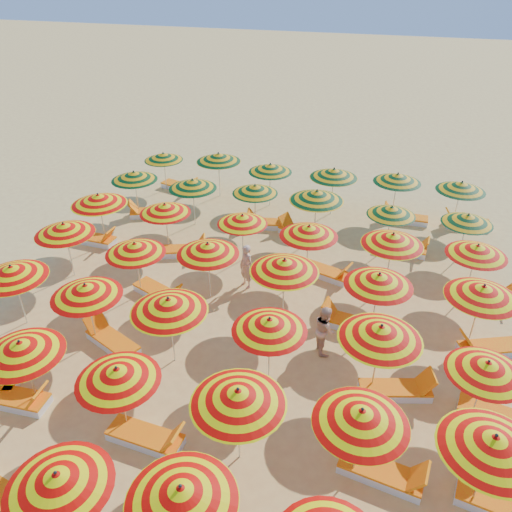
# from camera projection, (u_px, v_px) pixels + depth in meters

# --- Properties ---
(ground) EXTENTS (120.00, 120.00, 0.00)m
(ground) POSITION_uv_depth(u_px,v_px,m) (251.00, 309.00, 15.07)
(ground) COLOR #EFC56A
(ground) RESTS_ON ground
(umbrella_2) EXTENTS (2.30, 2.30, 1.95)m
(umbrella_2) POSITION_uv_depth(u_px,v_px,m) (58.00, 480.00, 8.31)
(umbrella_2) COLOR silver
(umbrella_2) RESTS_ON ground
(umbrella_3) EXTENTS (2.51, 2.51, 2.01)m
(umbrella_3) POSITION_uv_depth(u_px,v_px,m) (181.00, 494.00, 8.04)
(umbrella_3) COLOR silver
(umbrella_3) RESTS_ON ground
(umbrella_7) EXTENTS (2.03, 2.03, 1.99)m
(umbrella_7) POSITION_uv_depth(u_px,v_px,m) (21.00, 348.00, 11.02)
(umbrella_7) COLOR silver
(umbrella_7) RESTS_ON ground
(umbrella_8) EXTENTS (2.10, 2.10, 1.92)m
(umbrella_8) POSITION_uv_depth(u_px,v_px,m) (117.00, 375.00, 10.42)
(umbrella_8) COLOR silver
(umbrella_8) RESTS_ON ground
(umbrella_9) EXTENTS (2.51, 2.51, 2.07)m
(umbrella_9) POSITION_uv_depth(u_px,v_px,m) (238.00, 397.00, 9.73)
(umbrella_9) COLOR silver
(umbrella_9) RESTS_ON ground
(umbrella_10) EXTENTS (2.13, 2.13, 2.00)m
(umbrella_10) POSITION_uv_depth(u_px,v_px,m) (361.00, 417.00, 9.39)
(umbrella_10) COLOR silver
(umbrella_10) RESTS_ON ground
(umbrella_11) EXTENTS (2.31, 2.31, 2.07)m
(umbrella_11) POSITION_uv_depth(u_px,v_px,m) (494.00, 443.00, 8.81)
(umbrella_11) COLOR silver
(umbrella_11) RESTS_ON ground
(umbrella_12) EXTENTS (2.16, 2.16, 2.01)m
(umbrella_12) POSITION_uv_depth(u_px,v_px,m) (12.00, 272.00, 13.61)
(umbrella_12) COLOR silver
(umbrella_12) RESTS_ON ground
(umbrella_13) EXTENTS (1.95, 1.95, 1.97)m
(umbrella_13) POSITION_uv_depth(u_px,v_px,m) (86.00, 290.00, 12.93)
(umbrella_13) COLOR silver
(umbrella_13) RESTS_ON ground
(umbrella_14) EXTENTS (2.39, 2.39, 2.07)m
(umbrella_14) POSITION_uv_depth(u_px,v_px,m) (169.00, 305.00, 12.25)
(umbrella_14) COLOR silver
(umbrella_14) RESTS_ON ground
(umbrella_15) EXTENTS (2.21, 2.21, 1.94)m
(umbrella_15) POSITION_uv_depth(u_px,v_px,m) (270.00, 325.00, 11.79)
(umbrella_15) COLOR silver
(umbrella_15) RESTS_ON ground
(umbrella_16) EXTENTS (2.45, 2.45, 2.08)m
(umbrella_16) POSITION_uv_depth(u_px,v_px,m) (381.00, 333.00, 11.35)
(umbrella_16) COLOR silver
(umbrella_16) RESTS_ON ground
(umbrella_17) EXTENTS (1.99, 1.99, 1.84)m
(umbrella_17) POSITION_uv_depth(u_px,v_px,m) (487.00, 368.00, 10.69)
(umbrella_17) COLOR silver
(umbrella_17) RESTS_ON ground
(umbrella_18) EXTENTS (2.36, 2.36, 2.00)m
(umbrella_18) POSITION_uv_depth(u_px,v_px,m) (64.00, 229.00, 15.74)
(umbrella_18) COLOR silver
(umbrella_18) RESTS_ON ground
(umbrella_19) EXTENTS (2.09, 2.09, 1.91)m
(umbrella_19) POSITION_uv_depth(u_px,v_px,m) (135.00, 248.00, 14.86)
(umbrella_19) COLOR silver
(umbrella_19) RESTS_ON ground
(umbrella_20) EXTENTS (2.27, 2.27, 1.99)m
(umbrella_20) POSITION_uv_depth(u_px,v_px,m) (208.00, 249.00, 14.69)
(umbrella_20) COLOR silver
(umbrella_20) RESTS_ON ground
(umbrella_21) EXTENTS (2.25, 2.25, 2.07)m
(umbrella_21) POSITION_uv_depth(u_px,v_px,m) (284.00, 266.00, 13.78)
(umbrella_21) COLOR silver
(umbrella_21) RESTS_ON ground
(umbrella_22) EXTENTS (2.39, 2.39, 1.98)m
(umbrella_22) POSITION_uv_depth(u_px,v_px,m) (379.00, 280.00, 13.33)
(umbrella_22) COLOR silver
(umbrella_22) RESTS_ON ground
(umbrella_23) EXTENTS (2.40, 2.40, 2.02)m
(umbrella_23) POSITION_uv_depth(u_px,v_px,m) (483.00, 292.00, 12.81)
(umbrella_23) COLOR silver
(umbrella_23) RESTS_ON ground
(umbrella_24) EXTENTS (1.98, 1.98, 2.08)m
(umbrella_24) POSITION_uv_depth(u_px,v_px,m) (98.00, 199.00, 17.43)
(umbrella_24) COLOR silver
(umbrella_24) RESTS_ON ground
(umbrella_25) EXTENTS (1.90, 1.90, 1.88)m
(umbrella_25) POSITION_uv_depth(u_px,v_px,m) (165.00, 209.00, 17.20)
(umbrella_25) COLOR silver
(umbrella_25) RESTS_ON ground
(umbrella_26) EXTENTS (2.20, 2.20, 1.80)m
(umbrella_26) POSITION_uv_depth(u_px,v_px,m) (242.00, 219.00, 16.66)
(umbrella_26) COLOR silver
(umbrella_26) RESTS_ON ground
(umbrella_27) EXTENTS (1.91, 1.91, 1.97)m
(umbrella_27) POSITION_uv_depth(u_px,v_px,m) (309.00, 231.00, 15.67)
(umbrella_27) COLOR silver
(umbrella_27) RESTS_ON ground
(umbrella_28) EXTENTS (2.11, 2.11, 2.02)m
(umbrella_28) POSITION_uv_depth(u_px,v_px,m) (393.00, 239.00, 15.13)
(umbrella_28) COLOR silver
(umbrella_28) RESTS_ON ground
(umbrella_29) EXTENTS (2.11, 2.11, 1.90)m
(umbrella_29) POSITION_uv_depth(u_px,v_px,m) (477.00, 250.00, 14.79)
(umbrella_29) COLOR silver
(umbrella_29) RESTS_ON ground
(umbrella_30) EXTENTS (2.36, 2.36, 1.92)m
(umbrella_30) POSITION_uv_depth(u_px,v_px,m) (134.00, 176.00, 19.61)
(umbrella_30) COLOR silver
(umbrella_30) RESTS_ON ground
(umbrella_31) EXTENTS (2.42, 2.42, 1.94)m
(umbrella_31) POSITION_uv_depth(u_px,v_px,m) (193.00, 184.00, 18.88)
(umbrella_31) COLOR silver
(umbrella_31) RESTS_ON ground
(umbrella_32) EXTENTS (2.19, 2.19, 1.83)m
(umbrella_32) POSITION_uv_depth(u_px,v_px,m) (255.00, 189.00, 18.70)
(umbrella_32) COLOR silver
(umbrella_32) RESTS_ON ground
(umbrella_33) EXTENTS (2.13, 2.13, 2.08)m
(umbrella_33) POSITION_uv_depth(u_px,v_px,m) (317.00, 196.00, 17.70)
(umbrella_33) COLOR silver
(umbrella_33) RESTS_ON ground
(umbrella_34) EXTENTS (2.06, 2.06, 1.79)m
(umbrella_34) POSITION_uv_depth(u_px,v_px,m) (391.00, 211.00, 17.24)
(umbrella_34) COLOR silver
(umbrella_34) RESTS_ON ground
(umbrella_35) EXTENTS (1.99, 1.99, 1.80)m
(umbrella_35) POSITION_uv_depth(u_px,v_px,m) (468.00, 219.00, 16.69)
(umbrella_35) COLOR silver
(umbrella_35) RESTS_ON ground
(umbrella_36) EXTENTS (2.04, 2.04, 1.78)m
(umbrella_36) POSITION_uv_depth(u_px,v_px,m) (163.00, 157.00, 21.79)
(umbrella_36) COLOR silver
(umbrella_36) RESTS_ON ground
(umbrella_37) EXTENTS (1.99, 1.99, 2.01)m
(umbrella_37) POSITION_uv_depth(u_px,v_px,m) (218.00, 157.00, 21.14)
(umbrella_37) COLOR silver
(umbrella_37) RESTS_ON ground
(umbrella_38) EXTENTS (2.24, 2.24, 1.90)m
(umbrella_38) POSITION_uv_depth(u_px,v_px,m) (270.00, 168.00, 20.38)
(umbrella_38) COLOR silver
(umbrella_38) RESTS_ON ground
(umbrella_39) EXTENTS (2.47, 2.47, 2.02)m
(umbrella_39) POSITION_uv_depth(u_px,v_px,m) (334.00, 173.00, 19.63)
(umbrella_39) COLOR silver
(umbrella_39) RESTS_ON ground
(umbrella_40) EXTENTS (2.00, 2.00, 1.96)m
(umbrella_40) POSITION_uv_depth(u_px,v_px,m) (398.00, 178.00, 19.36)
(umbrella_40) COLOR silver
(umbrella_40) RESTS_ON ground
(umbrella_41) EXTENTS (2.05, 2.05, 1.94)m
(umbrella_41) POSITION_uv_depth(u_px,v_px,m) (461.00, 187.00, 18.70)
(umbrella_41) COLOR silver
(umbrella_41) RESTS_ON ground
(lounger_4) EXTENTS (1.76, 0.67, 0.69)m
(lounger_4) POSITION_uv_depth(u_px,v_px,m) (16.00, 399.00, 11.85)
(lounger_4) COLOR white
(lounger_4) RESTS_ON ground
(lounger_5) EXTENTS (1.77, 0.69, 0.69)m
(lounger_5) POSITION_uv_depth(u_px,v_px,m) (147.00, 437.00, 10.92)
(lounger_5) COLOR white
(lounger_5) RESTS_ON ground
(lounger_6) EXTENTS (1.80, 0.83, 0.69)m
(lounger_6) POSITION_uv_depth(u_px,v_px,m) (383.00, 473.00, 10.17)
(lounger_6) COLOR white
(lounger_6) RESTS_ON ground
(lounger_7) EXTENTS (1.81, 0.86, 0.69)m
(lounger_7) POSITION_uv_depth(u_px,v_px,m) (505.00, 506.00, 9.56)
(lounger_7) COLOR white
(lounger_7) RESTS_ON ground
(lounger_8) EXTENTS (1.82, 1.22, 0.69)m
(lounger_8) POSITION_uv_depth(u_px,v_px,m) (112.00, 341.00, 13.62)
(lounger_8) COLOR white
(lounger_8) RESTS_ON ground
(lounger_9) EXTENTS (1.82, 1.03, 0.69)m
(lounger_9) POSITION_uv_depth(u_px,v_px,m) (397.00, 390.00, 12.10)
(lounger_9) COLOR white
(lounger_9) RESTS_ON ground
(lounger_10) EXTENTS (1.81, 0.89, 0.69)m
(lounger_10) POSITION_uv_depth(u_px,v_px,m) (499.00, 416.00, 11.41)
(lounger_10) COLOR white
(lounger_10) RESTS_ON ground
(lounger_11) EXTENTS (1.82, 1.18, 0.69)m
(lounger_11) POSITION_uv_depth(u_px,v_px,m) (159.00, 293.00, 15.54)
(lounger_11) COLOR white
(lounger_11) RESTS_ON ground
(lounger_12) EXTENTS (1.80, 0.83, 0.69)m
(lounger_12) POSITION_uv_depth(u_px,v_px,m) (350.00, 323.00, 14.27)
(lounger_12) COLOR white
(lounger_12) RESTS_ON ground
(lounger_13) EXTENTS (1.82, 1.21, 0.69)m
(lounger_13) POSITION_uv_depth(u_px,v_px,m) (489.00, 348.00, 13.37)
(lounger_13) COLOR white
(lounger_13) RESTS_ON ground
(lounger_14) EXTENTS (1.76, 0.66, 0.69)m
(lounger_14) POSITION_uv_depth(u_px,v_px,m) (94.00, 239.00, 18.44)
(lounger_14) COLOR white
(lounger_14) RESTS_ON ground
(lounger_15) EXTENTS (1.82, 1.17, 0.69)m
(lounger_15) POSITION_uv_depth(u_px,v_px,m) (182.00, 251.00, 17.73)
(lounger_15) COLOR white
(lounger_15) RESTS_ON ground
(lounger_16) EXTENTS (1.83, 1.07, 0.69)m
(lounger_16) POSITION_uv_depth(u_px,v_px,m) (325.00, 272.00, 16.54)
(lounger_16) COLOR white
(lounger_16) RESTS_ON ground
(lounger_17) EXTENTS (1.75, 0.64, 0.69)m
(lounger_17) POSITION_uv_depth(u_px,v_px,m) (486.00, 294.00, 15.48)
(lounger_17) COLOR white
(lounger_17) RESTS_ON ground
(lounger_18) EXTENTS (1.82, 1.24, 0.69)m
(lounger_18) POSITION_uv_depth(u_px,v_px,m) (150.00, 212.00, 20.32)
(lounger_18) COLOR white
(lounger_18) RESTS_ON ground
(lounger_19) EXTENTS (1.81, 0.92, 0.69)m
(lounger_19) POSITION_uv_depth(u_px,v_px,m) (269.00, 224.00, 19.48)
(lounger_19) COLOR white
(lounger_19) RESTS_ON ground
(lounger_20) EXTENTS (1.82, 1.25, 0.69)m
(lounger_20) POSITION_uv_depth(u_px,v_px,m) (299.00, 233.00, 18.84)
(lounger_20) COLOR white
(lounger_20) RESTS_ON ground
(lounger_21) EXTENTS (1.77, 0.72, 0.69)m
(lounger_21) POSITION_uv_depth(u_px,v_px,m) (403.00, 249.00, 17.84)
(lounger_21) COLOR white
(lounger_21) RESTS_ON ground
(lounger_22) EXTENTS (1.82, 1.00, 0.69)m
(lounger_22) POSITION_uv_depth(u_px,v_px,m) (180.00, 187.00, 22.54)
(lounger_22) COLOR white
(lounger_22) RESTS_ON ground
(lounger_23) EXTENTS (1.74, 0.59, 0.69)m
(lounger_23) POSITION_uv_depth(u_px,v_px,m) (404.00, 218.00, 19.88)
(lounger_23) COLOR white
(lounger_23) RESTS_ON ground
(lounger_24) EXTENTS (1.81, 0.88, 0.69)m
(lounger_24) POSITION_uv_depth(u_px,v_px,m) (466.00, 223.00, 19.49)
(lounger_24) COLOR white
(lounger_24) RESTS_ON ground
(beachgoer_a) EXTENTS (0.65, 0.61, 1.49)m
(beachgoer_a) POSITION_uv_depth(u_px,v_px,m) (246.00, 267.00, 15.73)
(beachgoer_a) COLOR tan
(beachgoer_a) RESTS_ON ground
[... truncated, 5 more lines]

